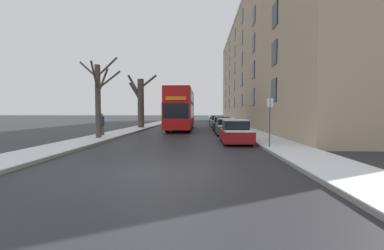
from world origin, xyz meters
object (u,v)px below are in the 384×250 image
parked_car_1 (226,127)px  parked_car_2 (221,124)px  parked_car_3 (218,122)px  bare_tree_left_1 (141,102)px  double_decker_bus (181,108)px  street_sign_post (270,120)px  parked_car_4 (215,121)px  pedestrian_left_sidewalk (102,124)px  bare_tree_left_0 (98,97)px  parked_car_0 (235,132)px

parked_car_1 → parked_car_2: bearing=90.0°
parked_car_2 → parked_car_3: (-0.00, 6.23, 0.02)m
bare_tree_left_1 → double_decker_bus: (4.86, -1.54, -0.74)m
parked_car_3 → street_sign_post: size_ratio=1.65×
parked_car_4 → pedestrian_left_sidewalk: bearing=-116.6°
double_decker_bus → parked_car_3: bearing=49.8°
bare_tree_left_0 → parked_car_2: bare_tree_left_0 is taller
double_decker_bus → street_sign_post: (5.74, -15.02, -0.91)m
parked_car_0 → street_sign_post: size_ratio=1.48×
double_decker_bus → parked_car_1: bearing=-55.3°
parked_car_1 → street_sign_post: street_sign_post is taller
bare_tree_left_1 → pedestrian_left_sidewalk: 10.60m
bare_tree_left_0 → bare_tree_left_1: size_ratio=0.88×
bare_tree_left_0 → double_decker_bus: size_ratio=0.48×
bare_tree_left_1 → street_sign_post: size_ratio=2.41×
pedestrian_left_sidewalk → bare_tree_left_1: bearing=83.3°
parked_car_1 → parked_car_2: 5.24m
bare_tree_left_1 → parked_car_2: bearing=-15.7°
bare_tree_left_0 → pedestrian_left_sidewalk: bare_tree_left_0 is taller
parked_car_0 → parked_car_4: bearing=90.0°
parked_car_0 → pedestrian_left_sidewalk: (-9.78, 3.44, 0.35)m
parked_car_1 → pedestrian_left_sidewalk: 10.11m
parked_car_3 → street_sign_post: (1.37, -20.19, 0.82)m
street_sign_post → bare_tree_left_1: bearing=122.6°
bare_tree_left_0 → parked_car_4: bare_tree_left_0 is taller
parked_car_4 → bare_tree_left_1: bearing=-135.3°
parked_car_0 → parked_car_3: bearing=90.0°
bare_tree_left_0 → parked_car_1: bearing=25.6°
parked_car_1 → parked_car_4: size_ratio=1.02×
bare_tree_left_1 → parked_car_2: bare_tree_left_1 is taller
parked_car_2 → parked_car_4: size_ratio=0.90×
bare_tree_left_0 → parked_car_3: 18.52m
parked_car_4 → parked_car_1: bearing=-90.0°
pedestrian_left_sidewalk → street_sign_post: (11.15, -6.19, 0.50)m
parked_car_4 → pedestrian_left_sidewalk: 21.82m
parked_car_3 → parked_car_2: bearing=-90.0°
double_decker_bus → pedestrian_left_sidewalk: (-5.41, -8.83, -1.41)m
street_sign_post → parked_car_3: bearing=93.9°
parked_car_3 → street_sign_post: bearing=-86.1°
pedestrian_left_sidewalk → parked_car_1: bearing=10.9°
double_decker_bus → parked_car_3: size_ratio=2.64×
double_decker_bus → parked_car_4: (4.37, 10.68, -1.79)m
parked_car_4 → street_sign_post: size_ratio=1.68×
bare_tree_left_0 → parked_car_4: bearing=66.7°
bare_tree_left_1 → parked_car_4: (9.23, 9.14, -2.52)m
bare_tree_left_1 → parked_car_2: size_ratio=1.59×
parked_car_4 → double_decker_bus: bearing=-112.2°
parked_car_3 → pedestrian_left_sidewalk: 17.08m
bare_tree_left_1 → street_sign_post: 19.73m
bare_tree_left_0 → double_decker_bus: 11.79m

